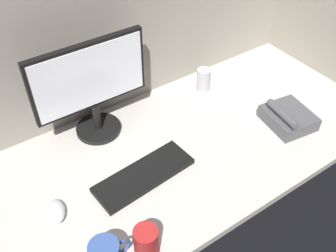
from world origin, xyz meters
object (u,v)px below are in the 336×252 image
monitor (91,85)px  mouse (56,211)px  desk_phone (288,118)px  keyboard (144,175)px  mug_red_plastic (146,243)px  mug_steel (204,79)px

monitor → mouse: 46.51cm
monitor → desk_phone: bearing=-31.6°
monitor → mouse: (-29.71, -29.45, -20.32)cm
keyboard → desk_phone: desk_phone is taller
keyboard → mouse: (-31.88, 2.57, 0.70)cm
monitor → mouse: size_ratio=4.66×
mouse → mug_red_plastic: (16.91, -28.55, 4.23)cm
mug_red_plastic → mouse: bearing=120.6°
mug_steel → desk_phone: size_ratio=0.48×
mug_steel → mug_red_plastic: bearing=-139.4°
mouse → mug_red_plastic: 33.45cm
mug_red_plastic → desk_phone: size_ratio=0.56×
keyboard → mouse: mouse is taller
monitor → mug_red_plastic: 61.54cm
mouse → mug_steel: size_ratio=0.95×
monitor → mug_red_plastic: bearing=-102.4°
mouse → desk_phone: size_ratio=0.45×
mug_red_plastic → desk_phone: mug_red_plastic is taller
mug_red_plastic → mug_steel: mug_red_plastic is taller
monitor → keyboard: monitor is taller
mug_red_plastic → mug_steel: (65.15, 55.78, -0.85)cm
mouse → desk_phone: (95.67, -11.19, 1.49)cm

